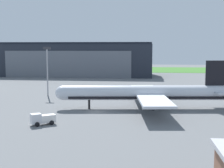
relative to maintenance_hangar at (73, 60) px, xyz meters
The scene contains 6 objects.
ground_plane 103.21m from the maintenance_hangar, 73.83° to the right, with size 440.00×440.00×0.00m, color slate.
grass_field_strip 60.03m from the maintenance_hangar, 61.16° to the left, with size 440.00×56.00×0.08m, color #407A2E.
maintenance_hangar is the anchor object (origin of this frame).
airliner_near_right 102.35m from the maintenance_hangar, 66.45° to the right, with size 45.64×36.19×12.41m.
pushback_tractor 114.82m from the maintenance_hangar, 80.01° to the right, with size 5.02×4.20×2.45m.
apron_light_mast 75.47m from the maintenance_hangar, 83.22° to the right, with size 2.40×0.50×15.87m.
Camera 1 is at (11.87, -74.02, 15.60)m, focal length 49.91 mm.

